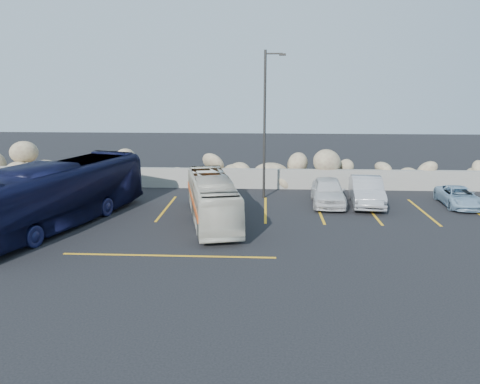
{
  "coord_description": "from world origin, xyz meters",
  "views": [
    {
      "loc": [
        2.54,
        -16.06,
        6.23
      ],
      "look_at": [
        1.46,
        4.0,
        1.6
      ],
      "focal_mm": 35.0,
      "sensor_mm": 36.0,
      "label": 1
    }
  ],
  "objects_px": {
    "lamppost": "(266,121)",
    "tour_coach": "(57,194)",
    "car_a": "(328,191)",
    "car_b": "(366,191)",
    "car_d": "(459,197)",
    "vintage_bus": "(212,199)"
  },
  "relations": [
    {
      "from": "lamppost",
      "to": "tour_coach",
      "type": "distance_m",
      "value": 11.25
    },
    {
      "from": "lamppost",
      "to": "car_a",
      "type": "xyz_separation_m",
      "value": [
        3.34,
        -1.26,
        -3.58
      ]
    },
    {
      "from": "car_b",
      "to": "car_d",
      "type": "xyz_separation_m",
      "value": [
        4.78,
        -0.05,
        -0.23
      ]
    },
    {
      "from": "car_a",
      "to": "tour_coach",
      "type": "bearing_deg",
      "value": -157.64
    },
    {
      "from": "vintage_bus",
      "to": "tour_coach",
      "type": "bearing_deg",
      "value": 176.6
    },
    {
      "from": "lamppost",
      "to": "car_a",
      "type": "bearing_deg",
      "value": -20.62
    },
    {
      "from": "vintage_bus",
      "to": "tour_coach",
      "type": "relative_size",
      "value": 0.74
    },
    {
      "from": "tour_coach",
      "to": "car_b",
      "type": "relative_size",
      "value": 2.34
    },
    {
      "from": "tour_coach",
      "to": "car_b",
      "type": "height_order",
      "value": "tour_coach"
    },
    {
      "from": "car_a",
      "to": "car_b",
      "type": "xyz_separation_m",
      "value": [
        2.02,
        0.05,
        0.02
      ]
    },
    {
      "from": "car_b",
      "to": "car_d",
      "type": "height_order",
      "value": "car_b"
    },
    {
      "from": "car_a",
      "to": "car_d",
      "type": "relative_size",
      "value": 1.16
    },
    {
      "from": "car_b",
      "to": "car_d",
      "type": "distance_m",
      "value": 4.79
    },
    {
      "from": "lamppost",
      "to": "tour_coach",
      "type": "height_order",
      "value": "lamppost"
    },
    {
      "from": "lamppost",
      "to": "car_d",
      "type": "height_order",
      "value": "lamppost"
    },
    {
      "from": "car_a",
      "to": "car_d",
      "type": "bearing_deg",
      "value": 2.77
    },
    {
      "from": "vintage_bus",
      "to": "car_a",
      "type": "relative_size",
      "value": 1.82
    },
    {
      "from": "lamppost",
      "to": "car_a",
      "type": "height_order",
      "value": "lamppost"
    },
    {
      "from": "tour_coach",
      "to": "car_d",
      "type": "xyz_separation_m",
      "value": [
        19.39,
        4.48,
        -0.95
      ]
    },
    {
      "from": "lamppost",
      "to": "car_b",
      "type": "relative_size",
      "value": 1.8
    },
    {
      "from": "lamppost",
      "to": "car_d",
      "type": "relative_size",
      "value": 2.22
    },
    {
      "from": "vintage_bus",
      "to": "car_d",
      "type": "distance_m",
      "value": 13.04
    }
  ]
}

